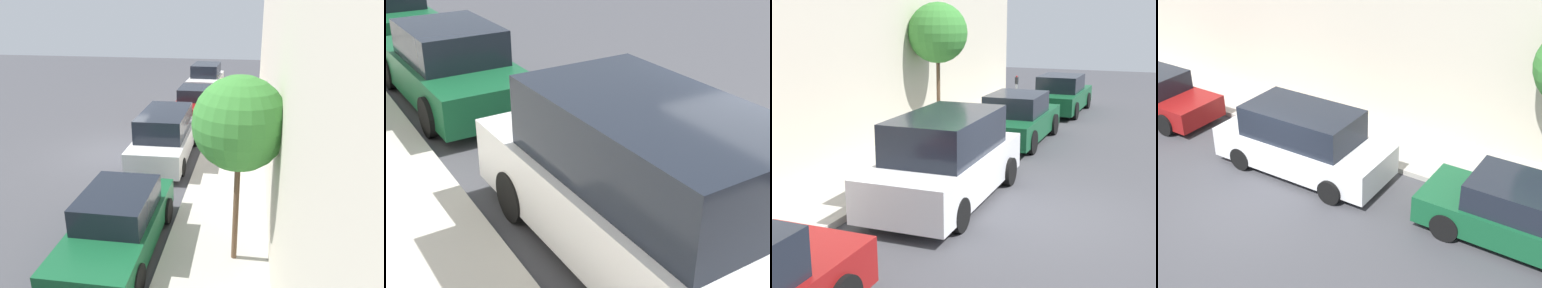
% 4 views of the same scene
% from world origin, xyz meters
% --- Properties ---
extents(parked_sedan_nearest, '(1.92, 4.50, 1.54)m').
position_xyz_m(parked_sedan_nearest, '(2.24, -11.82, 0.72)').
color(parked_sedan_nearest, '#14512D').
rests_on(parked_sedan_nearest, ground_plane).
extents(parked_sedan_second, '(1.92, 4.52, 1.54)m').
position_xyz_m(parked_sedan_second, '(2.40, -6.07, 0.72)').
color(parked_sedan_second, '#14512D').
rests_on(parked_sedan_second, ground_plane).
extents(parked_minivan_third, '(2.02, 4.94, 1.90)m').
position_xyz_m(parked_minivan_third, '(2.19, -0.16, 0.92)').
color(parked_minivan_third, silver).
rests_on(parked_minivan_third, ground_plane).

